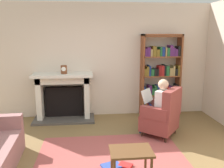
# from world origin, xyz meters

# --- Properties ---
(back_wall) EXTENTS (5.60, 0.10, 2.70)m
(back_wall) POSITION_xyz_m (0.00, 2.55, 1.35)
(back_wall) COLOR beige
(back_wall) RESTS_ON ground
(area_rug) EXTENTS (2.40, 1.80, 0.01)m
(area_rug) POSITION_xyz_m (0.00, 0.30, 0.01)
(area_rug) COLOR #A24B47
(area_rug) RESTS_ON ground
(fireplace) EXTENTS (1.39, 0.64, 1.10)m
(fireplace) POSITION_xyz_m (-0.92, 2.30, 0.58)
(fireplace) COLOR #4C4742
(fireplace) RESTS_ON ground
(mantel_clock) EXTENTS (0.14, 0.14, 0.19)m
(mantel_clock) POSITION_xyz_m (-0.89, 2.20, 1.19)
(mantel_clock) COLOR brown
(mantel_clock) RESTS_ON fireplace
(bookshelf) EXTENTS (0.94, 0.32, 1.98)m
(bookshelf) POSITION_xyz_m (1.40, 2.33, 0.96)
(bookshelf) COLOR brown
(bookshelf) RESTS_ON ground
(armchair_reading) EXTENTS (0.89, 0.89, 0.97)m
(armchair_reading) POSITION_xyz_m (1.09, 1.10, 0.42)
(armchair_reading) COLOR #331E14
(armchair_reading) RESTS_ON ground
(seated_reader) EXTENTS (0.59, 0.57, 1.14)m
(seated_reader) POSITION_xyz_m (1.00, 1.18, 0.62)
(seated_reader) COLOR white
(seated_reader) RESTS_ON ground
(side_table) EXTENTS (0.56, 0.39, 0.49)m
(side_table) POSITION_xyz_m (0.19, -0.35, 0.41)
(side_table) COLOR brown
(side_table) RESTS_ON ground
(scattered_books) EXTENTS (0.50, 0.29, 0.03)m
(scattered_books) POSITION_xyz_m (0.04, 0.05, 0.03)
(scattered_books) COLOR #334CA5
(scattered_books) RESTS_ON area_rug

